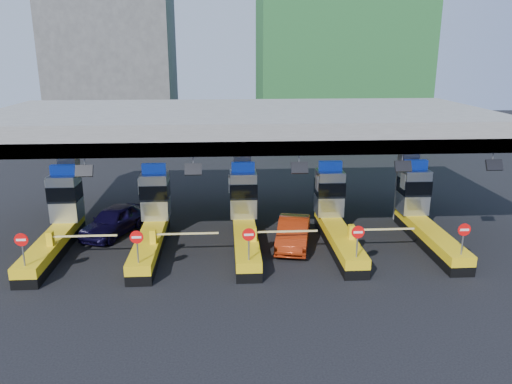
{
  "coord_description": "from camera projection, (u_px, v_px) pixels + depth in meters",
  "views": [
    {
      "loc": [
        -1.01,
        -25.67,
        10.27
      ],
      "look_at": [
        0.62,
        0.0,
        2.92
      ],
      "focal_mm": 35.0,
      "sensor_mm": 36.0,
      "label": 1
    }
  ],
  "objects": [
    {
      "name": "van",
      "position": [
        114.0,
        221.0,
        28.65
      ],
      "size": [
        3.63,
        5.16,
        1.63
      ],
      "primitive_type": "imported",
      "rotation": [
        0.0,
        0.0,
        -0.4
      ],
      "color": "black",
      "rests_on": "ground"
    },
    {
      "name": "toll_canopy",
      "position": [
        242.0,
        125.0,
        28.59
      ],
      "size": [
        28.0,
        12.09,
        7.0
      ],
      "color": "slate",
      "rests_on": "ground"
    },
    {
      "name": "toll_lane_far_left",
      "position": [
        59.0,
        221.0,
        26.79
      ],
      "size": [
        4.43,
        8.0,
        4.16
      ],
      "color": "black",
      "rests_on": "ground"
    },
    {
      "name": "toll_lane_far_right",
      "position": [
        422.0,
        214.0,
        28.01
      ],
      "size": [
        4.43,
        8.0,
        4.16
      ],
      "color": "black",
      "rests_on": "ground"
    },
    {
      "name": "toll_lane_center",
      "position": [
        244.0,
        217.0,
        27.4
      ],
      "size": [
        4.43,
        8.0,
        4.16
      ],
      "color": "black",
      "rests_on": "ground"
    },
    {
      "name": "toll_lane_left",
      "position": [
        153.0,
        219.0,
        27.1
      ],
      "size": [
        4.43,
        8.0,
        4.16
      ],
      "color": "black",
      "rests_on": "ground"
    },
    {
      "name": "bg_building_concrete",
      "position": [
        113.0,
        61.0,
        58.73
      ],
      "size": [
        14.0,
        10.0,
        18.0
      ],
      "primitive_type": "cube",
      "color": "#4C4C49",
      "rests_on": "ground"
    },
    {
      "name": "red_car",
      "position": [
        293.0,
        233.0,
        26.91
      ],
      "size": [
        2.53,
        4.86,
        1.53
      ],
      "primitive_type": "imported",
      "rotation": [
        0.0,
        0.0,
        -0.21
      ],
      "color": "#98260B",
      "rests_on": "ground"
    },
    {
      "name": "ground",
      "position": [
        245.0,
        243.0,
        27.52
      ],
      "size": [
        120.0,
        120.0,
        0.0
      ],
      "primitive_type": "plane",
      "color": "black",
      "rests_on": "ground"
    },
    {
      "name": "toll_lane_right",
      "position": [
        334.0,
        215.0,
        27.71
      ],
      "size": [
        4.43,
        8.0,
        4.16
      ],
      "color": "black",
      "rests_on": "ground"
    },
    {
      "name": "bg_building_scaffold",
      "position": [
        340.0,
        15.0,
        55.11
      ],
      "size": [
        18.0,
        12.0,
        28.0
      ],
      "primitive_type": "cube",
      "color": "#1E5926",
      "rests_on": "ground"
    }
  ]
}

